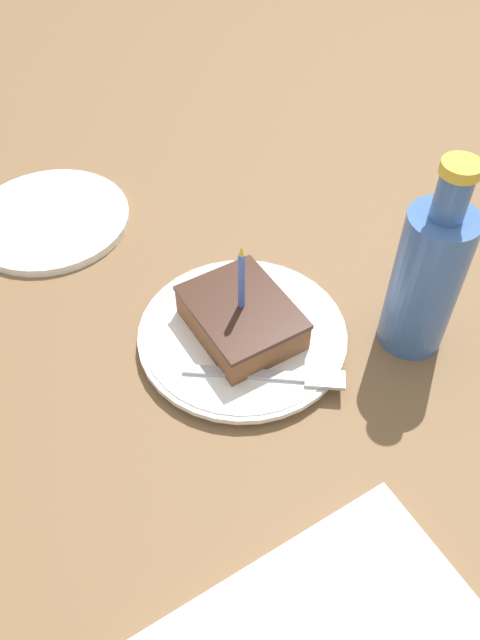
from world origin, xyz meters
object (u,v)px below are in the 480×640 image
at_px(cake_slice, 242,317).
at_px(fork, 276,376).
at_px(side_plate, 50,219).
at_px(bottle, 427,277).
at_px(plate, 240,336).

height_order(cake_slice, fork, cake_slice).
bearing_deg(side_plate, bottle, 124.78).
bearing_deg(fork, cake_slice, -93.28).
distance_m(plate, bottle, 0.22).
distance_m(cake_slice, bottle, 0.21).
relative_size(plate, cake_slice, 1.85).
bearing_deg(fork, bottle, 173.33).
distance_m(cake_slice, fork, 0.08).
xyz_separation_m(plate, bottle, (-0.18, 0.10, 0.09)).
distance_m(bottle, side_plate, 0.53).
relative_size(bottle, side_plate, 1.09).
relative_size(cake_slice, side_plate, 0.59).
bearing_deg(cake_slice, bottle, 150.24).
height_order(plate, cake_slice, cake_slice).
relative_size(plate, side_plate, 1.10).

